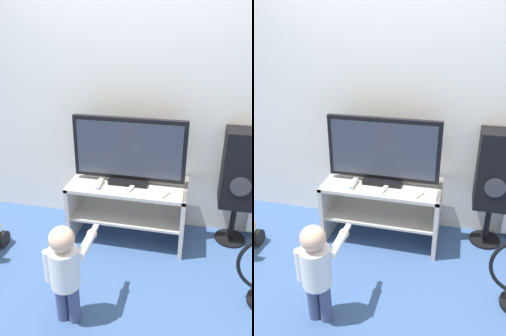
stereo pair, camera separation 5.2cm
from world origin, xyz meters
The scene contains 9 objects.
ground_plane centered at (0.00, 0.00, 0.00)m, with size 16.00×16.00×0.00m, color #38568C.
wall_back centered at (0.00, 0.58, 1.30)m, with size 10.00×0.06×2.60m.
tv_stand centered at (0.00, 0.25, 0.37)m, with size 1.04×0.50×0.56m.
television centered at (0.00, 0.27, 0.86)m, with size 0.98×0.20×0.59m.
game_console centered at (-0.24, 0.14, 0.58)m, with size 0.04×0.16×0.04m.
remote_primary centered at (0.34, 0.10, 0.58)m, with size 0.08×0.13×0.03m.
remote_secondary centered at (0.04, 0.13, 0.58)m, with size 0.06×0.13×0.03m.
child centered at (-0.20, -0.76, 0.45)m, with size 0.29×0.44×0.76m.
speaker_tower centered at (0.95, 0.40, 0.70)m, with size 0.31×0.28×1.08m.
Camera 1 is at (0.54, -2.28, 1.91)m, focal length 35.00 mm.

